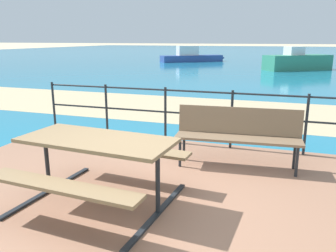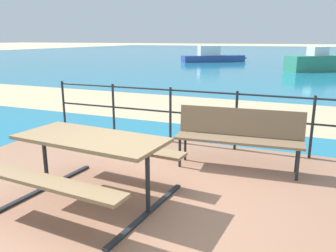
# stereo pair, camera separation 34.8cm
# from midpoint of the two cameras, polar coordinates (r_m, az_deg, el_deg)

# --- Properties ---
(ground_plane) EXTENTS (240.00, 240.00, 0.00)m
(ground_plane) POSITION_cam_midpoint_polar(r_m,az_deg,el_deg) (3.95, -2.52, -14.08)
(ground_plane) COLOR beige
(patio_paving) EXTENTS (6.40, 5.20, 0.06)m
(patio_paving) POSITION_cam_midpoint_polar(r_m,az_deg,el_deg) (3.94, -2.52, -13.69)
(patio_paving) COLOR #996B51
(patio_paving) RESTS_ON ground
(sea_water) EXTENTS (90.00, 90.00, 0.01)m
(sea_water) POSITION_cam_midpoint_polar(r_m,az_deg,el_deg) (43.21, 20.67, 11.07)
(sea_water) COLOR teal
(sea_water) RESTS_ON ground
(beach_strip) EXTENTS (54.03, 4.08, 0.01)m
(beach_strip) POSITION_cam_midpoint_polar(r_m,az_deg,el_deg) (9.17, 12.55, 2.27)
(beach_strip) COLOR tan
(beach_strip) RESTS_ON ground
(picnic_table) EXTENTS (1.82, 1.66, 0.76)m
(picnic_table) POSITION_cam_midpoint_polar(r_m,az_deg,el_deg) (3.90, -10.24, -4.28)
(picnic_table) COLOR #8C704C
(picnic_table) RESTS_ON patio_paving
(park_bench) EXTENTS (1.80, 0.54, 0.86)m
(park_bench) POSITION_cam_midpoint_polar(r_m,az_deg,el_deg) (4.98, 13.74, -1.11)
(park_bench) COLOR #7A6047
(park_bench) RESTS_ON patio_paving
(railing_fence) EXTENTS (5.94, 0.04, 0.99)m
(railing_fence) POSITION_cam_midpoint_polar(r_m,az_deg,el_deg) (5.92, 7.41, 2.61)
(railing_fence) COLOR #1E2328
(railing_fence) RESTS_ON patio_paving
(boat_near) EXTENTS (4.39, 3.67, 1.40)m
(boat_near) POSITION_cam_midpoint_polar(r_m,az_deg,el_deg) (22.47, 24.90, 9.63)
(boat_near) COLOR #338466
(boat_near) RESTS_ON sea_water
(boat_mid) EXTENTS (4.98, 4.10, 1.28)m
(boat_mid) POSITION_cam_midpoint_polar(r_m,az_deg,el_deg) (28.63, 7.88, 11.40)
(boat_mid) COLOR #2D478C
(boat_mid) RESTS_ON sea_water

